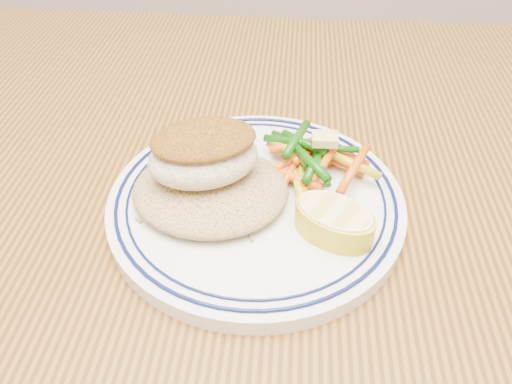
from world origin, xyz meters
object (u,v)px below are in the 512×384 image
Objects in this scene: dining_table at (262,304)px; lemon_wedge at (334,220)px; rice_pilaf at (211,186)px; plate at (256,201)px; vegetable_pile at (311,157)px; fish_fillet at (204,153)px.

lemon_wedge reaches higher than dining_table.
dining_table is at bearing 171.71° from lemon_wedge.
rice_pilaf reaches higher than dining_table.
vegetable_pile reaches higher than plate.
fish_fillet is at bearing 148.07° from dining_table.
lemon_wedge is at bearing -30.75° from plate.
dining_table is 11.41× the size of rice_pilaf.
plate is at bearing -138.56° from vegetable_pile.
lemon_wedge is at bearing -77.15° from vegetable_pile.
fish_fillet is (-0.05, 0.03, 0.15)m from dining_table.
plate is 0.08m from lemon_wedge.
fish_fillet reaches higher than vegetable_pile.
lemon_wedge is (0.11, -0.04, -0.03)m from fish_fillet.
plate is 0.06m from vegetable_pile.
dining_table is 13.98× the size of fish_fillet.
plate is at bearing 105.83° from dining_table.
dining_table is 0.16m from fish_fillet.
dining_table is at bearing -31.93° from fish_fillet.
vegetable_pile is (0.08, 0.05, 0.00)m from rice_pilaf.
rice_pilaf reaches higher than plate.
dining_table is 13.94× the size of vegetable_pile.
dining_table is at bearing -117.98° from vegetable_pile.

